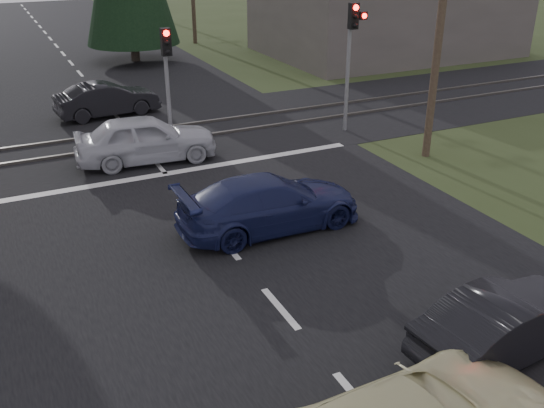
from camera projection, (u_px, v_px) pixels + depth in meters
ground at (280, 309)px, 12.43m from camera, size 120.00×120.00×0.00m
road at (150, 156)px, 20.62m from camera, size 14.00×100.00×0.01m
rail_corridor at (136, 139)px, 22.26m from camera, size 120.00×8.00×0.01m
stop_line at (166, 174)px, 19.14m from camera, size 13.00×0.35×0.00m
rail_near at (141, 144)px, 21.58m from camera, size 120.00×0.12×0.10m
rail_far at (131, 132)px, 22.89m from camera, size 120.00×0.12×0.10m
traffic_signal_right at (352, 43)px, 21.76m from camera, size 0.68×0.48×4.70m
traffic_signal_center at (167, 67)px, 20.39m from camera, size 0.32×0.48×4.10m
utility_pole_near at (442, 12)px, 18.70m from camera, size 1.80×0.26×9.00m
building_right at (386, 19)px, 36.66m from camera, size 14.00×10.00×4.00m
dark_hatchback at (508, 323)px, 10.93m from camera, size 3.96×1.71×1.27m
silver_car at (146, 139)px, 19.88m from camera, size 4.72×2.25×1.56m
blue_sedan at (270, 203)px, 15.47m from camera, size 4.84×2.00×1.40m
dark_car_far at (107, 100)px, 24.72m from camera, size 4.25×1.85×1.36m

